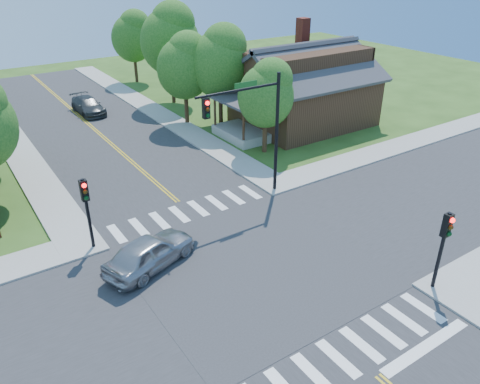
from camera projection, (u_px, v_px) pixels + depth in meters
ground at (252, 267)px, 21.66m from camera, size 100.00×100.00×0.00m
road_ns at (252, 267)px, 21.65m from camera, size 10.00×90.00×0.04m
road_ew at (252, 267)px, 21.65m from camera, size 90.00×10.00×0.04m
intersection_patch at (252, 267)px, 21.66m from camera, size 10.20×10.20×0.06m
sidewalk_ne at (296, 116)px, 41.10m from camera, size 40.00×40.00×0.14m
crosswalk_north at (189, 211)px, 26.21m from camera, size 8.85×2.00×0.01m
crosswalk_south at (350, 351)px, 17.07m from camera, size 8.85×2.00×0.01m
centerline at (252, 266)px, 21.64m from camera, size 0.30×90.00×0.01m
stop_bar at (426, 347)px, 17.30m from camera, size 4.60×0.45×0.09m
signal_mast_ne at (253, 119)px, 25.48m from camera, size 5.30×0.42×7.20m
signal_pole_se at (445, 237)px, 19.06m from camera, size 0.34×0.42×3.80m
signal_pole_nw at (86, 201)px, 21.78m from camera, size 0.34×0.42×3.80m
house_ne at (304, 84)px, 38.08m from camera, size 13.05×8.80×7.11m
tree_e_a at (267, 92)px, 32.01m from camera, size 3.96×3.77×6.74m
tree_e_b at (221, 60)px, 36.76m from camera, size 4.83×4.59×8.21m
tree_e_c at (171, 37)px, 42.23m from camera, size 5.43×5.16×9.23m
tree_e_d at (133, 35)px, 49.68m from camera, size 4.50×4.27×7.64m
tree_house at (185, 64)px, 37.24m from camera, size 4.45×4.23×7.57m
car_silver at (150, 253)px, 21.34m from camera, size 4.82×5.81×1.57m
car_dgrey at (88, 106)px, 41.60m from camera, size 2.23×4.93×1.40m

